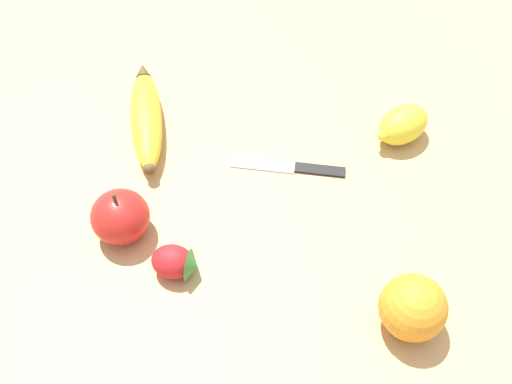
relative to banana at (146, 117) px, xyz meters
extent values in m
plane|color=tan|center=(0.19, 0.11, -0.02)|extent=(3.00, 3.00, 0.00)
ellipsoid|color=yellow|center=(0.00, 0.00, 0.00)|extent=(0.20, 0.09, 0.04)
cone|color=brown|center=(-0.09, 0.02, 0.01)|extent=(0.03, 0.03, 0.03)
sphere|color=brown|center=(0.09, -0.02, 0.00)|extent=(0.02, 0.02, 0.02)
sphere|color=orange|center=(0.41, 0.19, 0.02)|extent=(0.08, 0.08, 0.08)
ellipsoid|color=red|center=(0.24, -0.04, 0.00)|extent=(0.06, 0.07, 0.04)
cone|color=#3D8438|center=(0.26, -0.02, 0.00)|extent=(0.04, 0.03, 0.04)
ellipsoid|color=red|center=(0.16, -0.08, 0.01)|extent=(0.07, 0.07, 0.07)
cylinder|color=#4C3319|center=(0.16, -0.08, 0.05)|extent=(0.00, 0.00, 0.01)
ellipsoid|color=yellow|center=(0.16, 0.33, 0.01)|extent=(0.07, 0.09, 0.05)
sphere|color=yellow|center=(0.17, 0.29, 0.01)|extent=(0.02, 0.02, 0.02)
cube|color=silver|center=(0.13, 0.13, -0.02)|extent=(0.06, 0.09, 0.00)
cube|color=black|center=(0.17, 0.19, -0.02)|extent=(0.05, 0.07, 0.01)
camera|label=1|loc=(0.61, -0.09, 0.62)|focal=42.00mm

